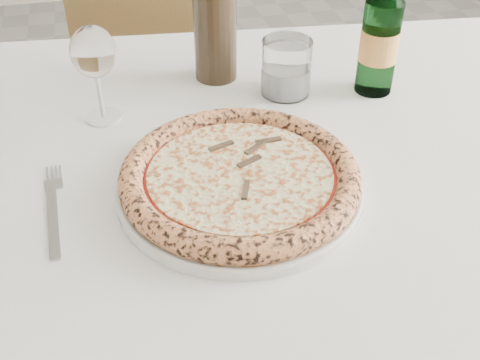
{
  "coord_description": "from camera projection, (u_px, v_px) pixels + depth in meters",
  "views": [
    {
      "loc": [
        -0.16,
        -0.57,
        1.29
      ],
      "look_at": [
        -0.0,
        0.09,
        0.78
      ],
      "focal_mm": 45.0,
      "sensor_mm": 36.0,
      "label": 1
    }
  ],
  "objects": [
    {
      "name": "pizza",
      "position": [
        240.0,
        176.0,
        0.84
      ],
      "size": [
        0.34,
        0.34,
        0.04
      ],
      "color": "#DFB37D",
      "rests_on": "plate"
    },
    {
      "name": "fork",
      "position": [
        53.0,
        210.0,
        0.82
      ],
      "size": [
        0.03,
        0.21,
        0.0
      ],
      "color": "#989FA9",
      "rests_on": "dining_table"
    },
    {
      "name": "beer_bottle",
      "position": [
        380.0,
        37.0,
        1.03
      ],
      "size": [
        0.07,
        0.07,
        0.26
      ],
      "color": "#3D6F44",
      "rests_on": "dining_table"
    },
    {
      "name": "wine_glass",
      "position": [
        94.0,
        54.0,
        0.95
      ],
      "size": [
        0.07,
        0.07,
        0.16
      ],
      "color": "silver",
      "rests_on": "dining_table"
    },
    {
      "name": "chair_far",
      "position": [
        149.0,
        75.0,
        1.62
      ],
      "size": [
        0.45,
        0.45,
        0.93
      ],
      "color": "brown",
      "rests_on": "floor"
    },
    {
      "name": "dining_table",
      "position": [
        226.0,
        193.0,
        0.99
      ],
      "size": [
        1.67,
        1.09,
        0.76
      ],
      "color": "brown",
      "rests_on": "floor"
    },
    {
      "name": "plate",
      "position": [
        240.0,
        186.0,
        0.85
      ],
      "size": [
        0.35,
        0.35,
        0.02
      ],
      "color": "white",
      "rests_on": "dining_table"
    },
    {
      "name": "tumbler",
      "position": [
        286.0,
        71.0,
        1.06
      ],
      "size": [
        0.09,
        0.09,
        0.1
      ],
      "color": "white",
      "rests_on": "dining_table"
    },
    {
      "name": "wine_bottle",
      "position": [
        215.0,
        7.0,
        1.06
      ],
      "size": [
        0.08,
        0.08,
        0.32
      ],
      "color": "black",
      "rests_on": "dining_table"
    }
  ]
}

